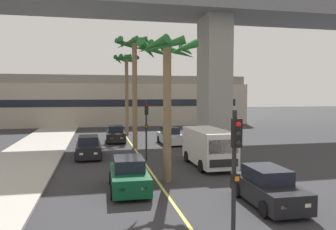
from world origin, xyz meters
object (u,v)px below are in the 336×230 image
car_queue_front (268,188)px  palm_tree_near_median (135,60)px  car_queue_fourth (129,175)px  traffic_light_median_near (235,166)px  car_queue_third (170,136)px  palm_tree_far_median (167,69)px  car_queue_second (89,148)px  delivery_van (208,146)px  traffic_light_median_far (146,122)px  car_queue_fifth (116,134)px  palm_tree_mid_median (127,69)px

car_queue_front → palm_tree_near_median: 17.65m
car_queue_fourth → traffic_light_median_near: 8.16m
car_queue_third → palm_tree_far_median: 14.23m
car_queue_second → delivery_van: 8.93m
car_queue_second → traffic_light_median_far: (3.94, -2.22, 1.99)m
traffic_light_median_near → palm_tree_near_median: (-0.36, 20.14, 4.80)m
car_queue_third → traffic_light_median_far: size_ratio=0.99×
delivery_van → traffic_light_median_near: traffic_light_median_near is taller
car_queue_fifth → palm_tree_near_median: (1.40, -3.98, 6.79)m
car_queue_fourth → car_queue_second: bearing=103.1°
car_queue_front → delivery_van: size_ratio=0.78×
car_queue_second → palm_tree_mid_median: size_ratio=0.46×
car_queue_second → car_queue_fourth: size_ratio=1.00×
car_queue_fourth → palm_tree_near_median: (1.73, 12.51, 6.79)m
car_queue_front → traffic_light_median_far: bearing=109.7°
car_queue_second → palm_tree_far_median: (4.18, -7.91, 5.20)m
car_queue_fifth → palm_tree_near_median: 8.00m
car_queue_fifth → delivery_van: (5.15, -12.26, 0.57)m
delivery_van → traffic_light_median_far: (-3.62, 2.49, 1.43)m
car_queue_third → traffic_light_median_near: 21.86m
car_queue_fourth → palm_tree_near_median: 14.34m
car_queue_fifth → traffic_light_median_near: 24.27m
car_queue_fifth → palm_tree_far_median: palm_tree_far_median is taller
car_queue_second → palm_tree_far_median: size_ratio=0.55×
traffic_light_median_near → car_queue_fifth: bearing=94.2°
car_queue_third → car_queue_fourth: bearing=-110.3°
delivery_van → traffic_light_median_far: bearing=145.5°
traffic_light_median_far → delivery_van: bearing=-34.5°
delivery_van → palm_tree_near_median: (-3.74, 8.28, 6.23)m
car_queue_second → delivery_van: delivery_van is taller
car_queue_front → car_queue_fifth: bearing=104.5°
delivery_van → car_queue_fourth: bearing=-142.3°
palm_tree_near_median → car_queue_second: bearing=-136.9°
car_queue_front → car_queue_fourth: size_ratio=1.00×
palm_tree_near_median → palm_tree_mid_median: bearing=89.0°
car_queue_front → car_queue_fifth: size_ratio=0.99×
car_queue_second → palm_tree_mid_median: (3.99, 12.79, 6.66)m
car_queue_front → palm_tree_mid_median: (-3.55, 25.08, 6.66)m
palm_tree_mid_median → car_queue_third: bearing=-67.4°
car_queue_second → car_queue_fifth: size_ratio=0.99×
car_queue_third → palm_tree_far_median: size_ratio=0.55×
traffic_light_median_far → car_queue_front: bearing=-70.3°
traffic_light_median_near → palm_tree_near_median: palm_tree_near_median is taller
palm_tree_mid_median → car_queue_front: bearing=-81.9°
car_queue_second → car_queue_third: bearing=34.6°
delivery_van → palm_tree_mid_median: size_ratio=0.58×
delivery_van → palm_tree_far_median: 6.57m
delivery_van → palm_tree_mid_median: palm_tree_mid_median is taller
traffic_light_median_near → palm_tree_mid_median: palm_tree_mid_median is taller
palm_tree_far_median → car_queue_third: bearing=76.7°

